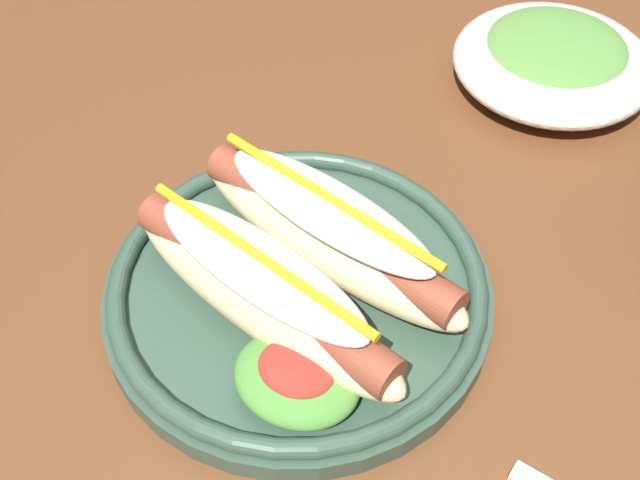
% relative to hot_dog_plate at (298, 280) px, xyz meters
% --- Properties ---
extents(dining_table, '(1.27, 1.06, 0.74)m').
position_rel_hot_dog_plate_xyz_m(dining_table, '(-0.02, 0.17, -0.12)').
color(dining_table, brown).
rests_on(dining_table, ground_plane).
extents(hot_dog_plate, '(0.24, 0.24, 0.08)m').
position_rel_hot_dog_plate_xyz_m(hot_dog_plate, '(0.00, 0.00, 0.00)').
color(hot_dog_plate, '#334C3D').
rests_on(hot_dog_plate, dining_table).
extents(side_bowl, '(0.16, 0.16, 0.05)m').
position_rel_hot_dog_plate_xyz_m(side_bowl, '(0.07, 0.30, -0.00)').
color(side_bowl, silver).
rests_on(side_bowl, dining_table).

